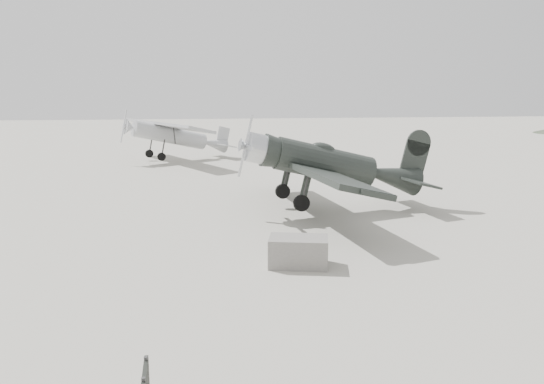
{
  "coord_description": "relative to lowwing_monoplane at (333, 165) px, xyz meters",
  "views": [
    {
      "loc": [
        -2.98,
        -15.95,
        4.81
      ],
      "look_at": [
        -0.35,
        1.25,
        1.5
      ],
      "focal_mm": 35.0,
      "sensor_mm": 36.0,
      "label": 1
    }
  ],
  "objects": [
    {
      "name": "ground",
      "position": [
        -2.59,
        -4.43,
        -1.9
      ],
      "size": [
        160.0,
        160.0,
        0.0
      ],
      "primitive_type": "plane",
      "color": "#A6A193",
      "rests_on": "ground"
    },
    {
      "name": "equipment_block",
      "position": [
        -2.69,
        -6.43,
        -1.49
      ],
      "size": [
        1.83,
        1.38,
        0.82
      ],
      "primitive_type": "cube",
      "rotation": [
        0.0,
        0.0,
        -0.24
      ],
      "color": "slate",
      "rests_on": "ground"
    },
    {
      "name": "lowwing_monoplane",
      "position": [
        0.0,
        0.0,
        0.0
      ],
      "size": [
        7.98,
        11.17,
        3.59
      ],
      "rotation": [
        0.0,
        0.24,
        0.12
      ],
      "color": "black",
      "rests_on": "ground"
    },
    {
      "name": "highwing_monoplane",
      "position": [
        -6.72,
        17.29,
        0.09
      ],
      "size": [
        8.41,
        10.85,
        3.18
      ],
      "rotation": [
        0.0,
        0.23,
        0.44
      ],
      "color": "gray",
      "rests_on": "ground"
    }
  ]
}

